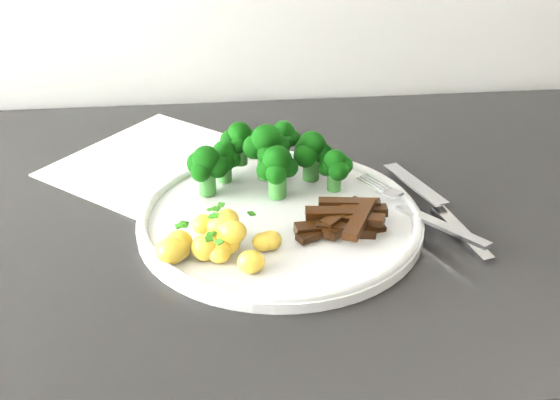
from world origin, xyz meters
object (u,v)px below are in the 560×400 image
at_px(knife, 447,219).
at_px(beef_strips, 345,221).
at_px(recipe_paper, 192,174).
at_px(broccoli, 268,154).
at_px(potatoes, 217,239).
at_px(plate, 280,218).
at_px(fork, 423,214).

bearing_deg(knife, beef_strips, -174.08).
xyz_separation_m(recipe_paper, broccoli, (0.09, -0.05, 0.05)).
xyz_separation_m(potatoes, knife, (0.24, 0.04, -0.02)).
relative_size(plate, fork, 1.84).
bearing_deg(broccoli, knife, -27.02).
bearing_deg(beef_strips, fork, 5.81).
bearing_deg(beef_strips, broccoli, 123.70).
xyz_separation_m(recipe_paper, knife, (0.27, -0.14, 0.01)).
height_order(potatoes, fork, potatoes).
distance_m(broccoli, beef_strips, 0.13).
relative_size(broccoli, potatoes, 1.52).
relative_size(recipe_paper, broccoli, 2.12).
xyz_separation_m(plate, beef_strips, (0.06, -0.03, 0.01)).
relative_size(recipe_paper, fork, 2.38).
xyz_separation_m(broccoli, potatoes, (-0.06, -0.13, -0.02)).
distance_m(fork, knife, 0.03).
xyz_separation_m(fork, knife, (0.03, 0.00, -0.01)).
distance_m(plate, knife, 0.17).
xyz_separation_m(potatoes, beef_strips, (0.13, 0.03, -0.00)).
distance_m(recipe_paper, potatoes, 0.18).
xyz_separation_m(beef_strips, knife, (0.11, 0.01, -0.01)).
bearing_deg(broccoli, fork, -31.99).
relative_size(recipe_paper, beef_strips, 3.88).
bearing_deg(knife, fork, -173.76).
height_order(potatoes, beef_strips, potatoes).
distance_m(potatoes, beef_strips, 0.13).
xyz_separation_m(recipe_paper, potatoes, (0.03, -0.18, 0.02)).
xyz_separation_m(recipe_paper, fork, (0.24, -0.14, 0.02)).
bearing_deg(fork, plate, 170.65).
relative_size(broccoli, beef_strips, 1.83).
bearing_deg(potatoes, recipe_paper, 98.28).
xyz_separation_m(broccoli, beef_strips, (0.07, -0.10, -0.03)).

